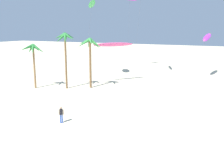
{
  "coord_description": "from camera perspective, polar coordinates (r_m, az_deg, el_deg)",
  "views": [
    {
      "loc": [
        8.03,
        1.53,
        9.65
      ],
      "look_at": [
        -1.24,
        20.1,
        5.69
      ],
      "focal_mm": 38.34,
      "sensor_mm": 36.0,
      "label": 1
    }
  ],
  "objects": [
    {
      "name": "flying_kite_5",
      "position": [
        47.51,
        -4.79,
        16.39
      ],
      "size": [
        4.11,
        9.88,
        15.22
      ],
      "color": "green",
      "rests_on": "ground"
    },
    {
      "name": "palm_tree_2",
      "position": [
        39.2,
        -5.3,
        6.57
      ],
      "size": [
        4.45,
        3.76,
        8.29
      ],
      "color": "brown",
      "rests_on": "ground"
    },
    {
      "name": "person_foreground_walker",
      "position": [
        25.69,
        -12.03,
        -9.19
      ],
      "size": [
        0.41,
        0.36,
        1.76
      ],
      "color": "#284CA3",
      "rests_on": "ground"
    },
    {
      "name": "palm_tree_1",
      "position": [
        40.83,
        -18.29,
        5.39
      ],
      "size": [
        3.99,
        4.08,
        7.35
      ],
      "color": "olive",
      "rests_on": "ground"
    },
    {
      "name": "palm_tree_0",
      "position": [
        39.23,
        -11.09,
        7.65
      ],
      "size": [
        3.75,
        3.43,
        9.12
      ],
      "color": "brown",
      "rests_on": "ground"
    },
    {
      "name": "flying_kite_4",
      "position": [
        42.71,
        0.41,
        7.18
      ],
      "size": [
        5.92,
        8.0,
        7.44
      ],
      "color": "#EA5193",
      "rests_on": "ground"
    },
    {
      "name": "flying_kite_0",
      "position": [
        52.06,
        21.74,
        8.27
      ],
      "size": [
        3.4,
        12.78,
        9.09
      ],
      "color": "purple",
      "rests_on": "ground"
    }
  ]
}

